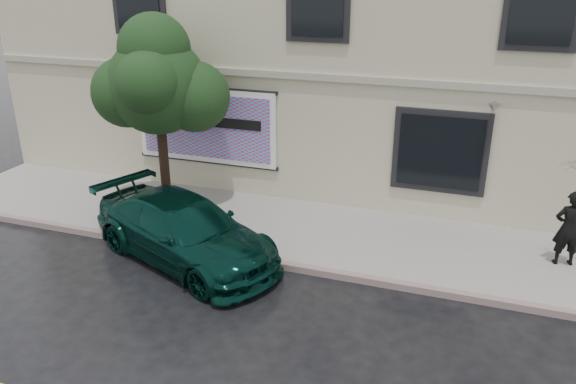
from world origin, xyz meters
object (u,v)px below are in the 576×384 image
(car, at_px, (184,230))
(pedestrian, at_px, (568,228))
(street_tree, at_px, (157,86))
(fire_hydrant, at_px, (181,223))

(car, distance_m, pedestrian, 8.32)
(car, height_order, pedestrian, pedestrian)
(street_tree, bearing_deg, pedestrian, 0.10)
(car, relative_size, street_tree, 1.09)
(car, height_order, street_tree, street_tree)
(pedestrian, bearing_deg, fire_hydrant, -2.50)
(pedestrian, relative_size, fire_hydrant, 2.12)
(car, bearing_deg, pedestrian, -51.54)
(street_tree, bearing_deg, fire_hydrant, -50.11)
(fire_hydrant, bearing_deg, street_tree, 150.41)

